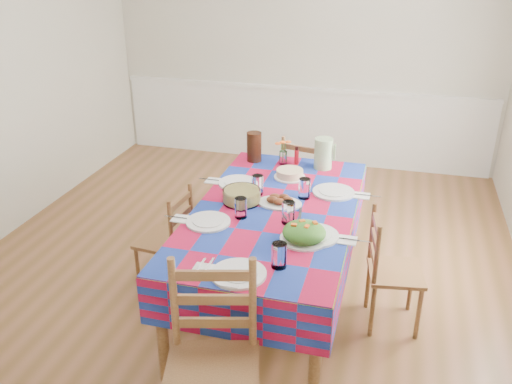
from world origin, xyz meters
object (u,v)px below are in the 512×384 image
chair_right (390,272)px  meat_platter (280,201)px  green_pitcher (323,153)px  tea_pitcher (254,147)px  chair_far (305,182)px  chair_left (169,241)px  dining_table (274,220)px  chair_near (213,365)px

chair_right → meat_platter: bearing=74.2°
green_pitcher → tea_pitcher: size_ratio=1.01×
green_pitcher → chair_right: bearing=-53.9°
green_pitcher → tea_pitcher: green_pitcher is taller
chair_far → tea_pitcher: bearing=62.9°
chair_left → chair_right: bearing=95.3°
dining_table → green_pitcher: bearing=76.1°
dining_table → chair_near: chair_near is taller
green_pitcher → tea_pitcher: (-0.58, 0.01, -0.00)m
chair_left → chair_right: (1.63, -0.00, 0.01)m
chair_far → chair_left: chair_far is taller
chair_near → chair_right: chair_near is taller
chair_far → chair_right: size_ratio=1.06×
dining_table → chair_right: (0.82, -0.01, -0.28)m
tea_pitcher → chair_right: tea_pitcher is taller
green_pitcher → chair_near: chair_near is taller
dining_table → chair_far: 1.31m
green_pitcher → chair_far: (-0.21, 0.45, -0.47)m
meat_platter → chair_left: bearing=-174.1°
tea_pitcher → chair_near: (0.36, -2.12, -0.39)m
chair_far → green_pitcher: bearing=128.0°
chair_left → chair_near: bearing=37.6°
dining_table → chair_far: (-0.01, 1.28, -0.26)m
green_pitcher → tea_pitcher: bearing=178.9°
tea_pitcher → chair_right: bearing=-35.4°
meat_platter → chair_far: bearing=91.2°
tea_pitcher → chair_left: tea_pitcher is taller
chair_near → chair_far: 2.56m
chair_near → chair_far: bearing=75.1°
meat_platter → chair_left: size_ratio=0.37×
chair_left → chair_right: 1.63m
tea_pitcher → chair_near: 2.18m
chair_near → meat_platter: bearing=73.9°
tea_pitcher → chair_far: size_ratio=0.27×
chair_near → tea_pitcher: bearing=84.9°
dining_table → meat_platter: meat_platter is taller
meat_platter → dining_table: bearing=-101.3°
chair_near → chair_left: chair_near is taller
chair_near → chair_right: 1.52m
dining_table → meat_platter: bearing=78.7°
green_pitcher → chair_left: size_ratio=0.30×
green_pitcher → chair_near: size_ratio=0.24×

